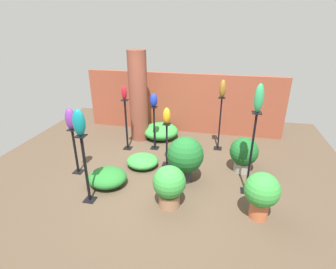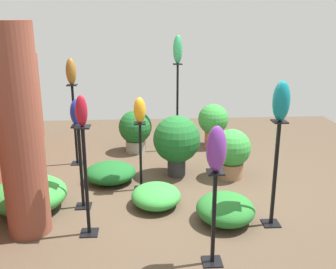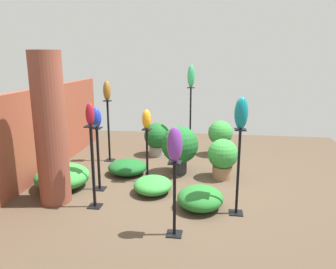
{
  "view_description": "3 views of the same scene",
  "coord_description": "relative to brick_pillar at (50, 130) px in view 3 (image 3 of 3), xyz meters",
  "views": [
    {
      "loc": [
        1.16,
        -4.56,
        3.0
      ],
      "look_at": [
        0.12,
        0.13,
        0.92
      ],
      "focal_mm": 28.0,
      "sensor_mm": 36.0,
      "label": 1
    },
    {
      "loc": [
        -5.2,
        0.46,
        2.42
      ],
      "look_at": [
        0.22,
        0.11,
        0.76
      ],
      "focal_mm": 42.0,
      "sensor_mm": 36.0,
      "label": 2
    },
    {
      "loc": [
        -5.63,
        -0.66,
        2.29
      ],
      "look_at": [
        -0.18,
        0.1,
        0.96
      ],
      "focal_mm": 35.0,
      "sensor_mm": 36.0,
      "label": 3
    }
  ],
  "objects": [
    {
      "name": "pedestal_jade",
      "position": [
        2.76,
        -1.95,
        -0.44
      ],
      "size": [
        0.2,
        0.2,
        1.6
      ],
      "color": "black",
      "rests_on": "ground"
    },
    {
      "name": "art_vase_teal",
      "position": [
        -0.03,
        -2.85,
        0.33
      ],
      "size": [
        0.2,
        0.19,
        0.45
      ],
      "primitive_type": "ellipsoid",
      "color": "#0F727A",
      "rests_on": "pedestal_teal"
    },
    {
      "name": "pedestal_cobalt",
      "position": [
        0.56,
        -0.53,
        -0.68
      ],
      "size": [
        0.2,
        0.2,
        1.11
      ],
      "color": "black",
      "rests_on": "ground"
    },
    {
      "name": "art_vase_jade",
      "position": [
        2.76,
        -1.95,
        0.66
      ],
      "size": [
        0.15,
        0.16,
        0.49
      ],
      "primitive_type": "ellipsoid",
      "color": "#2D9356",
      "rests_on": "pedestal_jade"
    },
    {
      "name": "foliage_bed_east",
      "position": [
        1.36,
        -0.82,
        -1.04
      ],
      "size": [
        0.71,
        0.76,
        0.29
      ],
      "primitive_type": "ellipsoid",
      "color": "#195923",
      "rests_on": "ground"
    },
    {
      "name": "foliage_bed_west",
      "position": [
        0.54,
        -1.48,
        -1.05
      ],
      "size": [
        0.71,
        0.65,
        0.27
      ],
      "primitive_type": "ellipsoid",
      "color": "#338C38",
      "rests_on": "ground"
    },
    {
      "name": "ground_plane",
      "position": [
        1.04,
        -1.8,
        -1.18
      ],
      "size": [
        8.0,
        8.0,
        0.0
      ],
      "primitive_type": "plane",
      "color": "#4C3D2D"
    },
    {
      "name": "potted_plant_back_center",
      "position": [
        2.91,
        -2.65,
        -0.7
      ],
      "size": [
        0.57,
        0.57,
        0.82
      ],
      "color": "#B25B38",
      "rests_on": "ground"
    },
    {
      "name": "pedestal_bronze",
      "position": [
        2.15,
        -0.21,
        -0.56
      ],
      "size": [
        0.2,
        0.2,
        1.35
      ],
      "color": "black",
      "rests_on": "ground"
    },
    {
      "name": "art_vase_violet",
      "position": [
        -0.75,
        -2.01,
        0.04
      ],
      "size": [
        0.2,
        0.19,
        0.45
      ],
      "primitive_type": "ellipsoid",
      "color": "#6B2D8C",
      "rests_on": "pedestal_violet"
    },
    {
      "name": "art_vase_cobalt",
      "position": [
        0.56,
        -0.53,
        0.09
      ],
      "size": [
        0.18,
        0.17,
        0.33
      ],
      "primitive_type": "ellipsoid",
      "color": "#192D9E",
      "rests_on": "pedestal_cobalt"
    },
    {
      "name": "potted_plant_front_left",
      "position": [
        1.55,
        -1.84,
        -0.62
      ],
      "size": [
        0.72,
        0.72,
        0.95
      ],
      "color": "#2D2D33",
      "rests_on": "ground"
    },
    {
      "name": "brick_wall_back",
      "position": [
        1.04,
        0.79,
        -0.34
      ],
      "size": [
        5.6,
        0.12,
        1.7
      ],
      "primitive_type": "cube",
      "color": "brown",
      "rests_on": "ground"
    },
    {
      "name": "art_vase_ruby",
      "position": [
        -0.11,
        -0.69,
        0.27
      ],
      "size": [
        0.12,
        0.13,
        0.34
      ],
      "primitive_type": "ellipsoid",
      "color": "maroon",
      "rests_on": "pedestal_ruby"
    },
    {
      "name": "art_vase_bronze",
      "position": [
        2.15,
        -0.21,
        0.37
      ],
      "size": [
        0.16,
        0.16,
        0.42
      ],
      "primitive_type": "ellipsoid",
      "color": "brown",
      "rests_on": "pedestal_bronze"
    },
    {
      "name": "brick_pillar",
      "position": [
        0.0,
        0.0,
        0.0
      ],
      "size": [
        0.48,
        0.48,
        2.37
      ],
      "primitive_type": "cylinder",
      "color": "brown",
      "rests_on": "ground"
    },
    {
      "name": "potted_plant_walkway_edge",
      "position": [
        2.71,
        -1.18,
        -0.76
      ],
      "size": [
        0.6,
        0.6,
        0.77
      ],
      "color": "gray",
      "rests_on": "ground"
    },
    {
      "name": "foliage_bed_center",
      "position": [
        0.55,
        0.15,
        -0.98
      ],
      "size": [
        0.97,
        0.95,
        0.4
      ],
      "primitive_type": "ellipsoid",
      "color": "#338C38",
      "rests_on": "ground"
    },
    {
      "name": "pedestal_ruby",
      "position": [
        -0.11,
        -0.69,
        -0.59
      ],
      "size": [
        0.2,
        0.2,
        1.29
      ],
      "color": "black",
      "rests_on": "ground"
    },
    {
      "name": "pedestal_amber",
      "position": [
        1.05,
        -1.29,
        -0.73
      ],
      "size": [
        0.2,
        0.2,
        1.0
      ],
      "color": "black",
      "rests_on": "ground"
    },
    {
      "name": "foliage_bed_rear",
      "position": [
        0.08,
        -2.31,
        -1.02
      ],
      "size": [
        0.76,
        0.71,
        0.32
      ],
      "primitive_type": "ellipsoid",
      "color": "#236B28",
      "rests_on": "ground"
    },
    {
      "name": "pedestal_teal",
      "position": [
        -0.03,
        -2.85,
        -0.59
      ],
      "size": [
        0.2,
        0.2,
        1.29
      ],
      "color": "black",
      "rests_on": "ground"
    },
    {
      "name": "potted_plant_front_right",
      "position": [
        1.41,
        -2.67,
        -0.76
      ],
      "size": [
        0.57,
        0.57,
        0.77
      ],
      "color": "#936B4C",
      "rests_on": "ground"
    },
    {
      "name": "pedestal_violet",
      "position": [
        -0.75,
        -2.01,
        -0.73
      ],
      "size": [
        0.2,
        0.2,
        1.0
      ],
      "color": "black",
      "rests_on": "ground"
    },
    {
      "name": "art_vase_amber",
      "position": [
        1.05,
        -1.29,
        -0.01
      ],
      "size": [
        0.16,
        0.16,
        0.35
      ],
      "primitive_type": "ellipsoid",
      "color": "orange",
      "rests_on": "pedestal_amber"
    }
  ]
}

